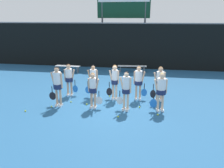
{
  "coord_description": "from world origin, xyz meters",
  "views": [
    {
      "loc": [
        1.52,
        -9.31,
        3.9
      ],
      "look_at": [
        0.03,
        0.07,
        0.91
      ],
      "focal_mm": 35.0,
      "sensor_mm": 36.0,
      "label": 1
    }
  ],
  "objects": [
    {
      "name": "fence_windscreen",
      "position": [
        0.0,
        7.17,
        1.72
      ],
      "size": [
        60.0,
        0.08,
        3.41
      ],
      "color": "black",
      "rests_on": "ground_plane"
    },
    {
      "name": "player_4",
      "position": [
        -2.24,
        0.71,
        0.97
      ],
      "size": [
        0.66,
        0.39,
        1.63
      ],
      "rotation": [
        0.0,
        0.0,
        0.09
      ],
      "color": "tan",
      "rests_on": "ground_plane"
    },
    {
      "name": "tennis_ball_3",
      "position": [
        -1.87,
        -0.22,
        0.03
      ],
      "size": [
        0.06,
        0.06,
        0.06
      ],
      "primitive_type": "sphere",
      "color": "#CCE033",
      "rests_on": "ground_plane"
    },
    {
      "name": "bench_far",
      "position": [
        0.55,
        6.06,
        0.4
      ],
      "size": [
        2.09,
        0.55,
        0.45
      ],
      "rotation": [
        0.0,
        0.0,
        0.09
      ],
      "color": "silver",
      "rests_on": "ground_plane"
    },
    {
      "name": "tennis_ball_7",
      "position": [
        -0.21,
        0.79,
        0.03
      ],
      "size": [
        0.06,
        0.06,
        0.06
      ],
      "primitive_type": "sphere",
      "color": "#CCE033",
      "rests_on": "ground_plane"
    },
    {
      "name": "player_3",
      "position": [
        2.19,
        -0.53,
        1.01
      ],
      "size": [
        0.68,
        0.41,
        1.69
      ],
      "rotation": [
        0.0,
        0.0,
        0.18
      ],
      "color": "beige",
      "rests_on": "ground_plane"
    },
    {
      "name": "tennis_ball_5",
      "position": [
        1.33,
        -0.35,
        0.03
      ],
      "size": [
        0.07,
        0.07,
        0.07
      ],
      "primitive_type": "sphere",
      "color": "#CCE033",
      "rests_on": "ground_plane"
    },
    {
      "name": "tennis_ball_6",
      "position": [
        -2.55,
        -0.89,
        0.03
      ],
      "size": [
        0.07,
        0.07,
        0.07
      ],
      "primitive_type": "sphere",
      "color": "#CCE033",
      "rests_on": "ground_plane"
    },
    {
      "name": "tennis_ball_1",
      "position": [
        -1.06,
        -0.4,
        0.04
      ],
      "size": [
        0.07,
        0.07,
        0.07
      ],
      "primitive_type": "sphere",
      "color": "#CCE033",
      "rests_on": "ground_plane"
    },
    {
      "name": "player_1",
      "position": [
        -0.68,
        -0.67,
        0.93
      ],
      "size": [
        0.63,
        0.33,
        1.6
      ],
      "rotation": [
        0.0,
        0.0,
        -0.02
      ],
      "color": "tan",
      "rests_on": "ground_plane"
    },
    {
      "name": "player_5",
      "position": [
        -0.99,
        0.66,
        0.95
      ],
      "size": [
        0.64,
        0.36,
        1.62
      ],
      "rotation": [
        0.0,
        0.0,
        0.08
      ],
      "color": "tan",
      "rests_on": "ground_plane"
    },
    {
      "name": "ground_plane",
      "position": [
        0.0,
        0.0,
        0.0
      ],
      "size": [
        140.0,
        140.0,
        0.0
      ],
      "primitive_type": "plane",
      "color": "#235684"
    },
    {
      "name": "bench_courtside",
      "position": [
        -3.99,
        5.26,
        0.41
      ],
      "size": [
        1.79,
        0.4,
        0.48
      ],
      "rotation": [
        0.0,
        0.0,
        -0.02
      ],
      "color": "silver",
      "rests_on": "ground_plane"
    },
    {
      "name": "tennis_ball_2",
      "position": [
        -3.44,
        -1.51,
        0.03
      ],
      "size": [
        0.07,
        0.07,
        0.07
      ],
      "primitive_type": "sphere",
      "color": "#CCE033",
      "rests_on": "ground_plane"
    },
    {
      "name": "player_6",
      "position": [
        0.08,
        0.53,
        1.0
      ],
      "size": [
        0.62,
        0.32,
        1.7
      ],
      "rotation": [
        0.0,
        0.0,
        -0.06
      ],
      "color": "beige",
      "rests_on": "ground_plane"
    },
    {
      "name": "player_0",
      "position": [
        -2.27,
        -0.69,
        1.08
      ],
      "size": [
        0.68,
        0.39,
        1.81
      ],
      "rotation": [
        0.0,
        0.0,
        -0.1
      ],
      "color": "tan",
      "rests_on": "ground_plane"
    },
    {
      "name": "player_2",
      "position": [
        0.75,
        -0.69,
        1.0
      ],
      "size": [
        0.62,
        0.35,
        1.71
      ],
      "rotation": [
        0.0,
        0.0,
        -0.2
      ],
      "color": "beige",
      "rests_on": "ground_plane"
    },
    {
      "name": "scoreboard",
      "position": [
        -0.37,
        8.22,
        4.06
      ],
      "size": [
        4.06,
        0.15,
        5.17
      ],
      "color": "#515156",
      "rests_on": "ground_plane"
    },
    {
      "name": "tennis_ball_0",
      "position": [
        2.1,
        -1.0,
        0.03
      ],
      "size": [
        0.07,
        0.07,
        0.07
      ],
      "primitive_type": "sphere",
      "color": "#CCE033",
      "rests_on": "ground_plane"
    },
    {
      "name": "tennis_ball_4",
      "position": [
        0.52,
        -1.44,
        0.03
      ],
      "size": [
        0.07,
        0.07,
        0.07
      ],
      "primitive_type": "sphere",
      "color": "#CCE033",
      "rests_on": "ground_plane"
    },
    {
      "name": "player_8",
      "position": [
        2.2,
        0.65,
        0.99
      ],
      "size": [
        0.66,
        0.41,
        1.67
      ],
      "rotation": [
        0.0,
        0.0,
        0.17
      ],
      "color": "tan",
      "rests_on": "ground_plane"
    },
    {
      "name": "player_7",
      "position": [
        1.22,
        0.68,
        0.97
      ],
      "size": [
        0.66,
        0.38,
        1.65
      ],
      "rotation": [
        0.0,
        0.0,
        -0.0
      ],
      "color": "tan",
      "rests_on": "ground_plane"
    }
  ]
}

